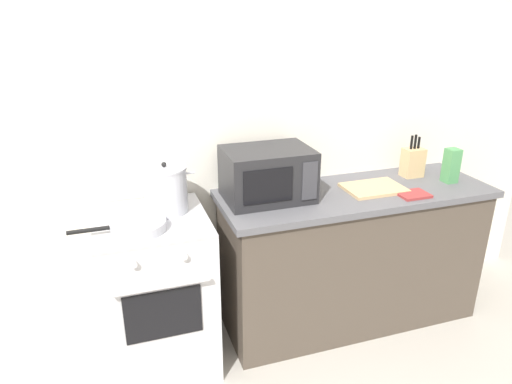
% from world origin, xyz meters
% --- Properties ---
extents(back_wall, '(4.40, 0.10, 2.50)m').
position_xyz_m(back_wall, '(0.30, 0.97, 1.25)').
color(back_wall, silver).
rests_on(back_wall, ground_plane).
extents(lower_cabinet_right, '(1.64, 0.56, 0.88)m').
position_xyz_m(lower_cabinet_right, '(0.90, 0.62, 0.44)').
color(lower_cabinet_right, '#4C4238').
rests_on(lower_cabinet_right, ground_plane).
extents(countertop_right, '(1.70, 0.60, 0.04)m').
position_xyz_m(countertop_right, '(0.90, 0.62, 0.90)').
color(countertop_right, '#59595E').
rests_on(countertop_right, lower_cabinet_right).
extents(stove, '(0.60, 0.64, 0.92)m').
position_xyz_m(stove, '(-0.35, 0.60, 0.46)').
color(stove, silver).
rests_on(stove, ground_plane).
extents(stock_pot, '(0.32, 0.24, 0.28)m').
position_xyz_m(stock_pot, '(-0.25, 0.68, 1.05)').
color(stock_pot, silver).
rests_on(stock_pot, stove).
extents(frying_pan, '(0.48, 0.28, 0.05)m').
position_xyz_m(frying_pan, '(-0.42, 0.48, 0.95)').
color(frying_pan, silver).
rests_on(frying_pan, stove).
extents(microwave, '(0.50, 0.37, 0.30)m').
position_xyz_m(microwave, '(0.34, 0.68, 1.07)').
color(microwave, '#232326').
rests_on(microwave, countertop_right).
extents(cutting_board, '(0.36, 0.26, 0.02)m').
position_xyz_m(cutting_board, '(1.01, 0.60, 0.93)').
color(cutting_board, tan).
rests_on(cutting_board, countertop_right).
extents(knife_block, '(0.13, 0.10, 0.28)m').
position_xyz_m(knife_block, '(1.38, 0.74, 1.02)').
color(knife_block, tan).
rests_on(knife_block, countertop_right).
extents(pasta_box, '(0.08, 0.08, 0.22)m').
position_xyz_m(pasta_box, '(1.54, 0.57, 1.03)').
color(pasta_box, '#4C9356').
rests_on(pasta_box, countertop_right).
extents(oven_mitt, '(0.18, 0.14, 0.02)m').
position_xyz_m(oven_mitt, '(1.18, 0.44, 0.93)').
color(oven_mitt, '#993333').
rests_on(oven_mitt, countertop_right).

